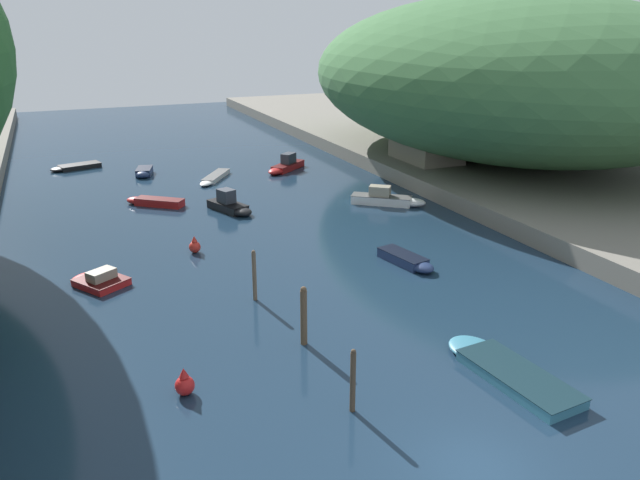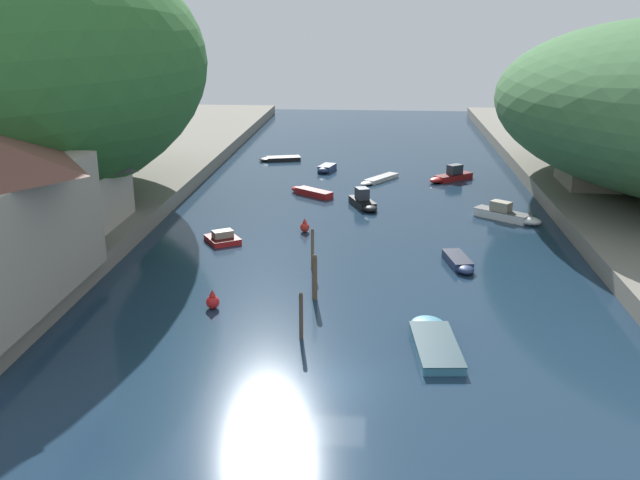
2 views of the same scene
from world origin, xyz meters
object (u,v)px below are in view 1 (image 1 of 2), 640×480
channel_buoy_far (185,384)px  right_bank_cottage (427,138)px  boat_far_right_bank (389,199)px  boat_near_quay (285,166)px  boat_mid_channel (408,261)px  boat_open_rowboat (98,280)px  channel_buoy_near (195,246)px  boat_cabin_cruiser (144,172)px  boat_navy_launch (74,167)px  boat_white_cruiser (213,178)px  boat_yellow_tender (231,205)px  boat_far_upstream (504,369)px  boat_small_dinghy (153,202)px

channel_buoy_far → right_bank_cottage: bearing=44.5°
boat_far_right_bank → boat_near_quay: boat_near_quay is taller
boat_mid_channel → boat_near_quay: (1.68, 25.72, 0.17)m
channel_buoy_far → boat_near_quay: bearing=64.0°
boat_open_rowboat → channel_buoy_near: channel_buoy_near is taller
boat_cabin_cruiser → boat_navy_launch: boat_cabin_cruiser is taller
boat_white_cruiser → channel_buoy_near: 18.49m
right_bank_cottage → boat_far_right_bank: bearing=-136.5°
right_bank_cottage → boat_yellow_tender: (-20.00, -4.68, -2.85)m
boat_far_right_bank → channel_buoy_far: bearing=-7.2°
boat_mid_channel → boat_navy_launch: 38.22m
boat_cabin_cruiser → boat_far_right_bank: bearing=148.9°
boat_cabin_cruiser → boat_open_rowboat: boat_open_rowboat is taller
boat_far_right_bank → boat_mid_channel: size_ratio=1.25×
boat_yellow_tender → boat_white_cruiser: size_ratio=0.84×
boat_far_upstream → channel_buoy_near: channel_buoy_near is taller
channel_buoy_near → boat_far_right_bank: bearing=15.8°
boat_yellow_tender → channel_buoy_far: bearing=49.5°
boat_far_upstream → boat_open_rowboat: bearing=127.0°
boat_mid_channel → channel_buoy_far: bearing=18.0°
boat_small_dinghy → channel_buoy_near: bearing=-137.9°
boat_cabin_cruiser → boat_navy_launch: bearing=-27.4°
boat_navy_launch → boat_far_right_bank: bearing=-151.3°
boat_open_rowboat → boat_near_quay: boat_near_quay is taller
boat_small_dinghy → boat_far_upstream: boat_small_dinghy is taller
boat_near_quay → boat_open_rowboat: bearing=99.4°
boat_far_upstream → channel_buoy_far: (-12.34, 3.64, 0.22)m
boat_yellow_tender → boat_mid_channel: 16.14m
boat_cabin_cruiser → boat_navy_launch: 7.97m
boat_far_right_bank → boat_open_rowboat: size_ratio=1.44×
boat_navy_launch → boat_open_rowboat: 30.01m
boat_cabin_cruiser → boat_mid_channel: boat_cabin_cruiser is taller
boat_mid_channel → boat_open_rowboat: boat_open_rowboat is taller
boat_far_right_bank → boat_mid_channel: (-5.12, -11.62, -0.16)m
boat_near_quay → channel_buoy_far: size_ratio=4.24×
boat_cabin_cruiser → channel_buoy_far: (-3.75, -37.07, 0.12)m
boat_near_quay → channel_buoy_far: boat_near_quay is taller
right_bank_cottage → boat_navy_launch: right_bank_cottage is taller
boat_far_right_bank → channel_buoy_far: size_ratio=4.66×
boat_navy_launch → boat_near_quay: 20.49m
boat_yellow_tender → boat_far_upstream: size_ratio=0.69×
boat_white_cruiser → boat_far_right_bank: bearing=162.8°
boat_small_dinghy → boat_white_cruiser: bearing=-7.9°
boat_small_dinghy → boat_far_right_bank: size_ratio=0.82×
boat_small_dinghy → boat_mid_channel: 22.15m
boat_far_right_bank → boat_far_upstream: boat_far_right_bank is taller
boat_small_dinghy → boat_open_rowboat: size_ratio=1.19×
boat_cabin_cruiser → boat_near_quay: size_ratio=0.68×
boat_near_quay → boat_yellow_tender: bearing=103.2°
boat_cabin_cruiser → boat_mid_channel: (11.11, -28.83, -0.04)m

